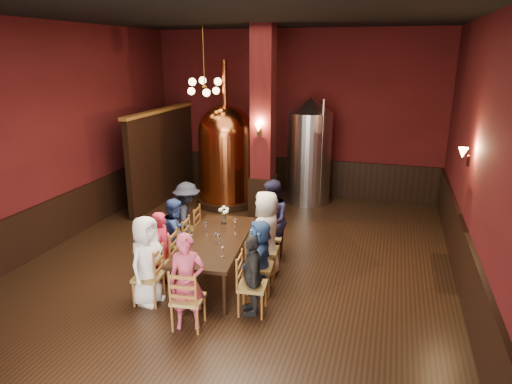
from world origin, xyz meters
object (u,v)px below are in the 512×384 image
(dining_table, at_px, (216,242))
(copper_kettle, at_px, (226,154))
(rose_vase, at_px, (224,212))
(steel_vessel, at_px, (309,151))
(person_2, at_px, (176,233))
(person_0, at_px, (147,260))
(person_1, at_px, (163,248))

(dining_table, height_order, copper_kettle, copper_kettle)
(rose_vase, bearing_deg, dining_table, -80.36)
(steel_vessel, bearing_deg, person_2, -109.65)
(dining_table, height_order, person_0, person_0)
(person_0, bearing_deg, person_1, 15.09)
(steel_vessel, bearing_deg, person_1, -106.61)
(person_1, height_order, person_2, person_2)
(copper_kettle, height_order, steel_vessel, copper_kettle)
(person_2, relative_size, steel_vessel, 0.48)
(person_1, bearing_deg, rose_vase, -36.23)
(person_0, xyz_separation_m, rose_vase, (0.60, 1.84, 0.24))
(dining_table, distance_m, copper_kettle, 4.25)
(person_0, height_order, person_2, person_0)
(person_2, distance_m, copper_kettle, 3.85)
(person_2, bearing_deg, copper_kettle, -8.36)
(dining_table, bearing_deg, copper_kettle, 101.24)
(person_1, relative_size, person_2, 0.98)
(person_1, height_order, steel_vessel, steel_vessel)
(person_0, distance_m, rose_vase, 1.95)
(dining_table, bearing_deg, person_0, -130.36)
(dining_table, relative_size, copper_kettle, 0.67)
(person_2, bearing_deg, steel_vessel, -34.01)
(dining_table, distance_m, person_2, 0.91)
(person_1, xyz_separation_m, rose_vase, (0.68, 1.17, 0.32))
(person_0, relative_size, person_2, 1.10)
(dining_table, distance_m, steel_vessel, 4.93)
(person_0, xyz_separation_m, copper_kettle, (-0.55, 5.09, 0.62))
(copper_kettle, bearing_deg, person_1, -83.93)
(person_1, xyz_separation_m, steel_vessel, (1.56, 5.25, 0.74))
(dining_table, xyz_separation_m, person_2, (-0.88, 0.23, -0.02))
(person_0, xyz_separation_m, steel_vessel, (1.49, 5.91, 0.66))
(person_2, bearing_deg, person_1, 172.12)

